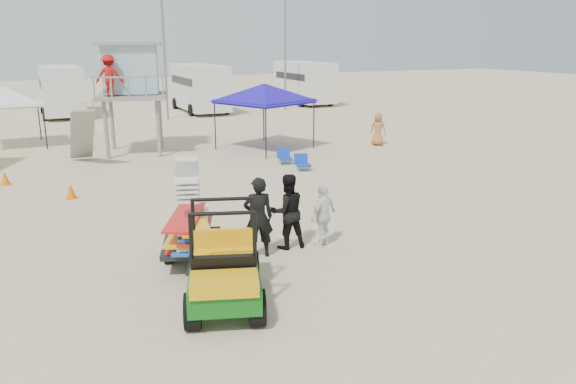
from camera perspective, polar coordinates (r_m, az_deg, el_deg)
name	(u,v)px	position (r m, az deg, el deg)	size (l,w,h in m)	color
ground	(328,292)	(11.50, 4.04, -10.12)	(140.00, 140.00, 0.00)	beige
utility_cart	(223,260)	(10.70, -6.59, -6.85)	(2.01, 2.84, 1.96)	#0D5813
surf_trailer	(191,225)	(12.83, -9.84, -3.36)	(1.79, 2.50, 2.16)	black
man_left	(258,217)	(12.98, -3.04, -2.59)	(0.70, 0.46, 1.91)	black
man_mid	(287,211)	(13.52, -0.08, -1.97)	(0.90, 0.70, 1.84)	black
man_right	(323,215)	(13.71, 3.59, -2.36)	(0.92, 0.38, 1.57)	white
lifeguard_tower	(128,73)	(25.97, -15.93, 11.53)	(3.58, 3.58, 4.72)	gray
canopy_blue	(264,87)	(25.97, -2.43, 10.64)	(4.48, 4.48, 3.41)	black
canopy_white_c	(5,90)	(29.67, -26.85, 9.24)	(3.22, 3.22, 3.22)	black
umbrella_b	(95,119)	(30.86, -18.99, 7.04)	(2.15, 2.19, 1.97)	#EFAC15
cone_near	(5,178)	(21.99, -26.83, 1.28)	(0.34, 0.34, 0.50)	orange
cone_far	(71,191)	(19.24, -21.21, 0.11)	(0.34, 0.34, 0.50)	#F45F07
beach_chair_a	(84,142)	(27.93, -20.03, 4.77)	(0.64, 0.69, 0.64)	#1027AE
beach_chair_b	(302,162)	(21.89, 1.45, 3.04)	(0.65, 0.71, 0.64)	#0F36A8
beach_chair_c	(285,156)	(23.07, -0.36, 3.67)	(0.68, 0.74, 0.64)	#0F36AA
rv_mid_left	(61,89)	(40.76, -22.05, 9.70)	(2.65, 6.50, 3.25)	silver
rv_mid_right	(199,86)	(40.74, -9.02, 10.60)	(2.64, 7.00, 3.25)	silver
rv_far_right	(304,81)	(45.38, 1.64, 11.23)	(2.64, 6.60, 3.25)	silver
light_pole_left	(165,55)	(36.99, -12.43, 13.41)	(0.14, 0.14, 8.00)	slate
light_pole_right	(285,53)	(41.29, -0.28, 13.90)	(0.14, 0.14, 8.00)	slate
distant_beachgoers	(311,110)	(34.12, 2.32, 8.31)	(1.41, 17.18, 1.82)	#B66634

